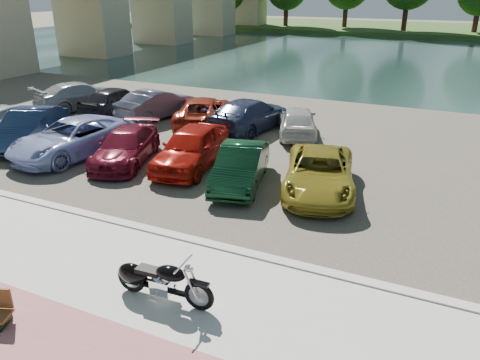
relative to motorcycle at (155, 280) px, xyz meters
The scene contains 19 objects.
ground 0.74m from the motorcycle, 83.85° to the left, with size 200.00×200.00×0.00m, color #595447.
promenade 0.73m from the motorcycle, 84.41° to the right, with size 60.00×6.00×0.10m, color beige.
kerb 2.52m from the motorcycle, 88.81° to the left, with size 60.00×0.30×0.14m, color beige.
parking_lot 11.49m from the motorcycle, 89.74° to the left, with size 60.00×18.00×0.04m, color #3F3A32.
river 40.48m from the motorcycle, 89.93° to the left, with size 120.00×40.00×0.00m, color #1A2F2C.
far_bank 72.48m from the motorcycle, 89.96° to the left, with size 120.00×24.00×0.60m, color #2B4C1B.
motorcycle is the anchor object (origin of this frame).
car_1 12.87m from the motorcycle, 148.28° to the left, with size 1.60×4.58×1.51m, color #162545.
car_2 10.57m from the motorcycle, 142.19° to the left, with size 2.40×5.20×1.44m, color #94A3D8.
car_3 8.98m from the motorcycle, 131.46° to the left, with size 1.77×4.34×1.26m, color maroon.
car_4 8.11m from the motorcycle, 114.90° to the left, with size 1.81×4.49×1.53m, color #A9140B.
car_5 6.67m from the motorcycle, 99.04° to the left, with size 1.42×4.07×1.34m, color black.
car_6 7.29m from the motorcycle, 77.79° to the left, with size 2.19×4.75×1.32m, color olive.
car_7 18.61m from the motorcycle, 136.97° to the left, with size 2.04×5.01×1.45m, color #9D9FA6.
car_8 16.67m from the motorcycle, 131.42° to the left, with size 1.76×4.38×1.49m, color black.
car_9 15.40m from the motorcycle, 124.07° to the left, with size 1.54×4.42×1.46m, color slate.
car_10 13.92m from the motorcycle, 114.85° to the left, with size 2.27×4.92×1.37m, color maroon.
car_11 13.10m from the motorcycle, 105.07° to the left, with size 2.09×5.15×1.49m, color #2A3252.
car_12 12.86m from the motorcycle, 94.90° to the left, with size 1.63×4.05×1.38m, color beige.
Camera 1 is at (5.10, -7.29, 6.31)m, focal length 35.00 mm.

